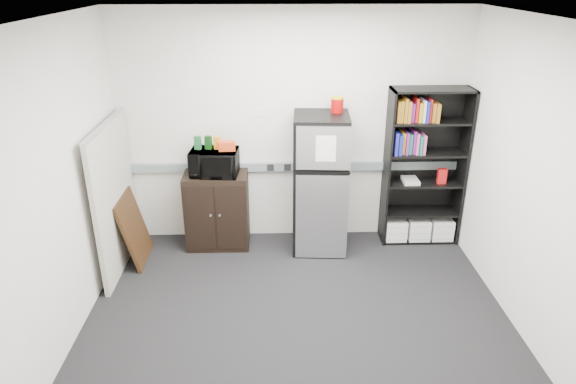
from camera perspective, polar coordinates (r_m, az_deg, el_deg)
The scene contains 18 objects.
floor at distance 4.97m, azimuth 1.12°, elevation -14.08°, with size 4.00×4.00×0.00m, color black.
wall_back at distance 5.93m, azimuth 0.41°, elevation 7.02°, with size 4.00×0.02×2.70m, color silver.
wall_right at distance 4.82m, azimuth 25.75°, elevation 0.61°, with size 0.02×3.50×2.70m, color silver.
wall_left at distance 4.64m, azimuth -24.24°, elevation 0.06°, with size 0.02×3.50×2.70m, color silver.
ceiling at distance 3.96m, azimuth 1.44°, elevation 18.66°, with size 4.00×3.50×0.02m, color white.
electrical_raceway at distance 6.05m, azimuth 0.41°, elevation 2.85°, with size 3.92×0.05×0.10m, color gray.
wall_note at distance 5.87m, azimuth -3.04°, elevation 8.83°, with size 0.14×0.00×0.10m, color white.
bookshelf at distance 6.15m, azimuth 14.87°, elevation 2.50°, with size 0.90×0.34×1.85m.
cubicle_partition at distance 5.74m, azimuth -18.67°, elevation -0.58°, with size 0.06×1.30×1.62m.
cabinet at distance 6.06m, azimuth -7.85°, elevation -1.97°, with size 0.72×0.48×0.90m.
microwave at distance 5.81m, azimuth -8.19°, elevation 3.28°, with size 0.53×0.36×0.29m, color black.
snack_box_a at distance 5.80m, azimuth -10.00°, elevation 5.41°, with size 0.07×0.05×0.15m, color #18562B.
snack_box_b at distance 5.78m, azimuth -8.85°, elevation 5.44°, with size 0.07×0.05×0.15m, color #0B340D.
snack_box_c at distance 5.77m, azimuth -7.86°, elevation 5.42°, with size 0.07×0.05×0.14m, color orange.
snack_bag at distance 5.72m, azimuth -6.79°, elevation 5.10°, with size 0.18×0.10×0.10m, color red.
refrigerator at distance 5.83m, azimuth 3.57°, elevation 0.90°, with size 0.64×0.66×1.60m.
coffee_can at distance 5.69m, azimuth 5.49°, elevation 9.75°, with size 0.14×0.14×0.19m.
framed_poster at distance 5.95m, azimuth -16.71°, elevation -3.88°, with size 0.22×0.62×0.78m.
Camera 1 is at (-0.21, -3.94, 3.03)m, focal length 32.00 mm.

